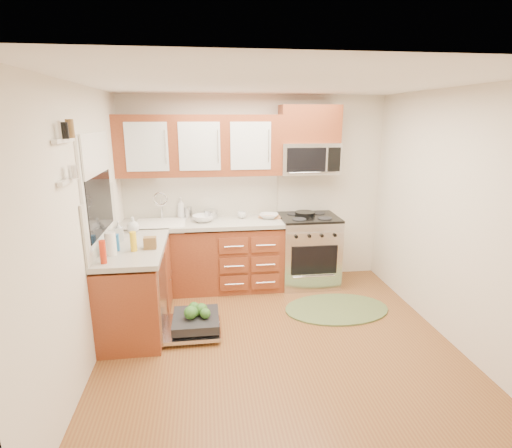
{
  "coord_description": "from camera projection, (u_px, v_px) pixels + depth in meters",
  "views": [
    {
      "loc": [
        -0.69,
        -3.56,
        2.22
      ],
      "look_at": [
        -0.11,
        0.85,
        1.03
      ],
      "focal_mm": 28.0,
      "sensor_mm": 36.0,
      "label": 1
    }
  ],
  "objects": [
    {
      "name": "cutting_board",
      "position": [
        270.0,
        216.0,
        5.33
      ],
      "size": [
        0.35,
        0.28,
        0.02
      ],
      "primitive_type": "cube",
      "rotation": [
        0.0,
        0.0,
        -0.34
      ],
      "color": "tan",
      "rests_on": "countertop_back"
    },
    {
      "name": "wall_back",
      "position": [
        255.0,
        191.0,
        5.42
      ],
      "size": [
        3.5,
        0.04,
        2.5
      ],
      "primitive_type": "cube",
      "color": "silver",
      "rests_on": "ground"
    },
    {
      "name": "dishwasher",
      "position": [
        192.0,
        324.0,
        4.22
      ],
      "size": [
        0.7,
        0.6,
        0.2
      ],
      "primitive_type": null,
      "color": "silver",
      "rests_on": "ground"
    },
    {
      "name": "rug",
      "position": [
        337.0,
        309.0,
        4.75
      ],
      "size": [
        1.44,
        1.17,
        0.02
      ],
      "primitive_type": null,
      "rotation": [
        0.0,
        0.0,
        -0.34
      ],
      "color": "#526137",
      "rests_on": "ground"
    },
    {
      "name": "sink",
      "position": [
        161.0,
        233.0,
        5.06
      ],
      "size": [
        0.62,
        0.5,
        0.26
      ],
      "primitive_type": null,
      "color": "white",
      "rests_on": "ground"
    },
    {
      "name": "wall_right",
      "position": [
        452.0,
        218.0,
        3.97
      ],
      "size": [
        0.04,
        3.5,
        2.5
      ],
      "primitive_type": "cube",
      "color": "silver",
      "rests_on": "ground"
    },
    {
      "name": "base_cabinet_back",
      "position": [
        204.0,
        258.0,
        5.26
      ],
      "size": [
        2.05,
        0.6,
        0.85
      ],
      "primitive_type": "cube",
      "color": "maroon",
      "rests_on": "ground"
    },
    {
      "name": "wooden_box",
      "position": [
        150.0,
        243.0,
        4.04
      ],
      "size": [
        0.12,
        0.09,
        0.12
      ],
      "primitive_type": "cube",
      "rotation": [
        0.0,
        0.0,
        0.02
      ],
      "color": "brown",
      "rests_on": "countertop_left"
    },
    {
      "name": "bowl_a",
      "position": [
        269.0,
        216.0,
        5.27
      ],
      "size": [
        0.31,
        0.31,
        0.06
      ],
      "primitive_type": "imported",
      "rotation": [
        0.0,
        0.0,
        -0.32
      ],
      "color": "#999999",
      "rests_on": "countertop_back"
    },
    {
      "name": "shelf_upper",
      "position": [
        64.0,
        140.0,
        2.99
      ],
      "size": [
        0.04,
        0.4,
        0.03
      ],
      "primitive_type": "cube",
      "color": "white",
      "rests_on": "ground"
    },
    {
      "name": "canister",
      "position": [
        189.0,
        212.0,
        5.28
      ],
      "size": [
        0.11,
        0.11,
        0.15
      ],
      "primitive_type": "cylinder",
      "rotation": [
        0.0,
        0.0,
        0.22
      ],
      "color": "silver",
      "rests_on": "countertop_back"
    },
    {
      "name": "shelf_lower",
      "position": [
        69.0,
        180.0,
        3.06
      ],
      "size": [
        0.04,
        0.4,
        0.03
      ],
      "primitive_type": "cube",
      "color": "white",
      "rests_on": "ground"
    },
    {
      "name": "red_bottle",
      "position": [
        103.0,
        252.0,
        3.62
      ],
      "size": [
        0.07,
        0.07,
        0.22
      ],
      "primitive_type": "cylinder",
      "rotation": [
        0.0,
        0.0,
        -0.35
      ],
      "color": "red",
      "rests_on": "countertop_left"
    },
    {
      "name": "bowl_b",
      "position": [
        203.0,
        218.0,
        5.1
      ],
      "size": [
        0.34,
        0.34,
        0.08
      ],
      "primitive_type": "imported",
      "rotation": [
        0.0,
        0.0,
        0.31
      ],
      "color": "#999999",
      "rests_on": "countertop_back"
    },
    {
      "name": "skillet",
      "position": [
        305.0,
        214.0,
        5.31
      ],
      "size": [
        0.31,
        0.31,
        0.05
      ],
      "primitive_type": "cylinder",
      "rotation": [
        0.0,
        0.0,
        0.18
      ],
      "color": "black",
      "rests_on": "range"
    },
    {
      "name": "ceiling",
      "position": [
        281.0,
        83.0,
        3.42
      ],
      "size": [
        3.5,
        3.5,
        0.0
      ],
      "primitive_type": "plane",
      "rotation": [
        3.14,
        0.0,
        0.0
      ],
      "color": "white",
      "rests_on": "ground"
    },
    {
      "name": "soap_bottle_c",
      "position": [
        133.0,
        225.0,
        4.62
      ],
      "size": [
        0.18,
        0.18,
        0.18
      ],
      "primitive_type": "imported",
      "rotation": [
        0.0,
        0.0,
        -0.34
      ],
      "color": "#999999",
      "rests_on": "countertop_left"
    },
    {
      "name": "cup",
      "position": [
        242.0,
        215.0,
        5.27
      ],
      "size": [
        0.13,
        0.13,
        0.09
      ],
      "primitive_type": "imported",
      "rotation": [
        0.0,
        0.0,
        0.2
      ],
      "color": "#999999",
      "rests_on": "countertop_back"
    },
    {
      "name": "soap_bottle_a",
      "position": [
        181.0,
        208.0,
        5.28
      ],
      "size": [
        0.12,
        0.12,
        0.27
      ],
      "primitive_type": "imported",
      "rotation": [
        0.0,
        0.0,
        0.2
      ],
      "color": "#999999",
      "rests_on": "countertop_back"
    },
    {
      "name": "cabinet_over_mw",
      "position": [
        309.0,
        124.0,
        5.11
      ],
      "size": [
        0.76,
        0.35,
        0.47
      ],
      "primitive_type": "cube",
      "color": "maroon",
      "rests_on": "ground"
    },
    {
      "name": "upper_cabinets",
      "position": [
        200.0,
        145.0,
        5.0
      ],
      "size": [
        2.05,
        0.35,
        0.75
      ],
      "primitive_type": null,
      "color": "maroon",
      "rests_on": "ground"
    },
    {
      "name": "backsplash_left",
      "position": [
        101.0,
        220.0,
        4.04
      ],
      "size": [
        0.02,
        1.25,
        0.57
      ],
      "primitive_type": "cube",
      "color": "beige",
      "rests_on": "ground"
    },
    {
      "name": "window_blind",
      "position": [
        96.0,
        153.0,
        3.85
      ],
      "size": [
        0.02,
        0.96,
        0.4
      ],
      "primitive_type": "cube",
      "color": "white",
      "rests_on": "ground"
    },
    {
      "name": "floor",
      "position": [
        277.0,
        342.0,
        4.07
      ],
      "size": [
        3.5,
        3.5,
        0.0
      ],
      "primitive_type": "plane",
      "color": "brown",
      "rests_on": "ground"
    },
    {
      "name": "countertop_left",
      "position": [
        133.0,
        248.0,
        4.16
      ],
      "size": [
        0.64,
        1.27,
        0.05
      ],
      "primitive_type": "cube",
      "color": "#AAA69B",
      "rests_on": "base_cabinet_left"
    },
    {
      "name": "wall_left",
      "position": [
        85.0,
        230.0,
        3.53
      ],
      "size": [
        0.04,
        3.5,
        2.5
      ],
      "primitive_type": "cube",
      "color": "silver",
      "rests_on": "ground"
    },
    {
      "name": "wall_front",
      "position": [
        342.0,
        310.0,
        2.07
      ],
      "size": [
        3.5,
        0.04,
        2.5
      ],
      "primitive_type": "cube",
      "color": "silver",
      "rests_on": "ground"
    },
    {
      "name": "mustard_bottle",
      "position": [
        133.0,
        241.0,
        3.96
      ],
      "size": [
        0.07,
        0.07,
        0.2
      ],
      "primitive_type": "cylinder",
      "rotation": [
        0.0,
        0.0,
        -0.07
      ],
      "color": "yellow",
      "rests_on": "countertop_left"
    },
    {
      "name": "stock_pot",
      "position": [
        211.0,
        214.0,
        5.27
      ],
      "size": [
        0.25,
        0.25,
        0.11
      ],
      "primitive_type": "cylinder",
      "rotation": [
        0.0,
        0.0,
        0.41
      ],
      "color": "silver",
      "rests_on": "countertop_back"
    },
    {
      "name": "countertop_back",
      "position": [
        202.0,
        223.0,
        5.12
      ],
      "size": [
        2.07,
        0.64,
        0.05
      ],
      "primitive_type": "cube",
      "color": "#AAA69B",
      "rests_on": "base_cabinet_back"
    },
    {
      "name": "soap_bottle_b",
      "position": [
        119.0,
        231.0,
        4.3
      ],
      "size": [
        0.12,
        0.12,
        0.21
      ],
      "primitive_type": "imported",
      "rotation": [
        0.0,
        0.0,
        0.22
      ],
      "color": "#999999",
      "rests_on": "countertop_left"
    },
    {
      "name": "base_cabinet_left",
      "position": [
        136.0,
        290.0,
        4.28
      ],
      "size": [
        0.6,
        1.25,
        0.85
      ],
      "primitive_type": "cube",
      "color": "maroon",
      "rests_on": "ground"
    },
    {
      "name": "blue_carton",
      "position": [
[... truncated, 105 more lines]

